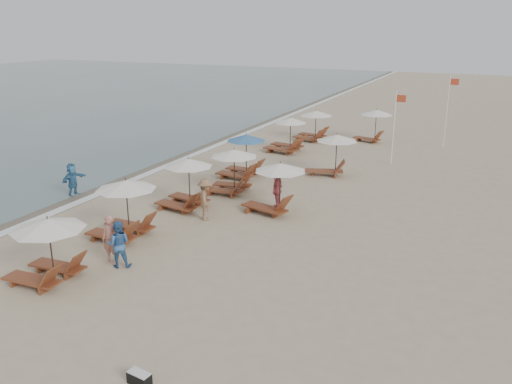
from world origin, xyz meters
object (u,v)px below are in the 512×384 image
at_px(lounger_station_1, 122,210).
at_px(lounger_station_3, 230,171).
at_px(lounger_station_4, 242,158).
at_px(lounger_station_6, 312,126).
at_px(beachgoer_far_a, 277,190).
at_px(beachgoer_mid_b, 206,199).
at_px(lounger_station_2, 184,185).
at_px(beachgoer_mid_a, 118,244).
at_px(lounger_station_5, 286,137).
at_px(inland_station_2, 373,122).
at_px(inland_station_0, 273,184).
at_px(inland_station_1, 331,151).
at_px(flag_pole_near, 395,125).
at_px(waterline_walker, 73,180).
at_px(lounger_station_0, 46,249).
at_px(duffel_bag, 139,378).
at_px(beachgoer_near, 110,239).

distance_m(lounger_station_1, lounger_station_3, 6.85).
bearing_deg(lounger_station_4, lounger_station_6, 88.32).
bearing_deg(beachgoer_far_a, beachgoer_mid_b, -43.00).
relative_size(lounger_station_2, beachgoer_mid_a, 1.57).
distance_m(lounger_station_5, inland_station_2, 6.85).
height_order(inland_station_0, beachgoer_mid_a, inland_station_0).
bearing_deg(beachgoer_far_a, beachgoer_mid_a, -21.54).
height_order(lounger_station_3, inland_station_1, inland_station_1).
height_order(lounger_station_2, flag_pole_near, flag_pole_near).
distance_m(lounger_station_6, flag_pole_near, 8.03).
xyz_separation_m(lounger_station_2, lounger_station_3, (0.84, 2.79, 0.06)).
bearing_deg(lounger_station_1, lounger_station_2, 86.01).
relative_size(inland_station_1, inland_station_2, 1.05).
bearing_deg(lounger_station_3, waterline_walker, -152.06).
bearing_deg(lounger_station_0, lounger_station_1, 91.88).
distance_m(lounger_station_0, lounger_station_1, 3.96).
bearing_deg(lounger_station_1, duffel_bag, -49.89).
xyz_separation_m(inland_station_0, inland_station_2, (0.53, 16.38, 0.11)).
bearing_deg(inland_station_2, beachgoer_far_a, -92.19).
relative_size(inland_station_0, beachgoer_mid_b, 1.58).
height_order(inland_station_2, waterline_walker, inland_station_2).
bearing_deg(beachgoer_near, beachgoer_far_a, 64.21).
height_order(lounger_station_2, beachgoer_mid_b, lounger_station_2).
xyz_separation_m(inland_station_1, beachgoer_near, (-3.54, -13.83, -0.48)).
bearing_deg(lounger_station_6, beachgoer_far_a, -76.94).
bearing_deg(beachgoer_mid_a, lounger_station_3, -115.86).
height_order(lounger_station_1, inland_station_0, lounger_station_1).
bearing_deg(lounger_station_4, lounger_station_1, -92.35).
bearing_deg(flag_pole_near, lounger_station_5, 175.45).
distance_m(inland_station_2, beachgoer_mid_a, 23.65).
bearing_deg(lounger_station_4, inland_station_0, -50.78).
bearing_deg(lounger_station_2, inland_station_1, 61.33).
distance_m(lounger_station_1, lounger_station_5, 16.01).
xyz_separation_m(lounger_station_5, duffel_bag, (5.56, -22.97, -0.79)).
relative_size(lounger_station_5, duffel_bag, 4.59).
bearing_deg(waterline_walker, lounger_station_6, -18.04).
relative_size(inland_station_0, beachgoer_far_a, 1.63).
relative_size(beachgoer_mid_a, beachgoer_mid_b, 0.91).
distance_m(inland_station_1, beachgoer_mid_b, 9.23).
relative_size(lounger_station_0, duffel_bag, 4.44).
bearing_deg(duffel_bag, beachgoer_far_a, 98.22).
distance_m(lounger_station_2, beachgoer_mid_a, 6.23).
bearing_deg(inland_station_0, inland_station_2, 88.14).
height_order(lounger_station_3, beachgoer_mid_b, lounger_station_3).
bearing_deg(beachgoer_near, lounger_station_2, 93.13).
bearing_deg(beachgoer_near, lounger_station_1, 113.36).
distance_m(lounger_station_0, lounger_station_5, 19.97).
distance_m(inland_station_0, inland_station_1, 6.94).
distance_m(lounger_station_1, lounger_station_4, 9.48).
bearing_deg(lounger_station_3, flag_pole_near, 55.19).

